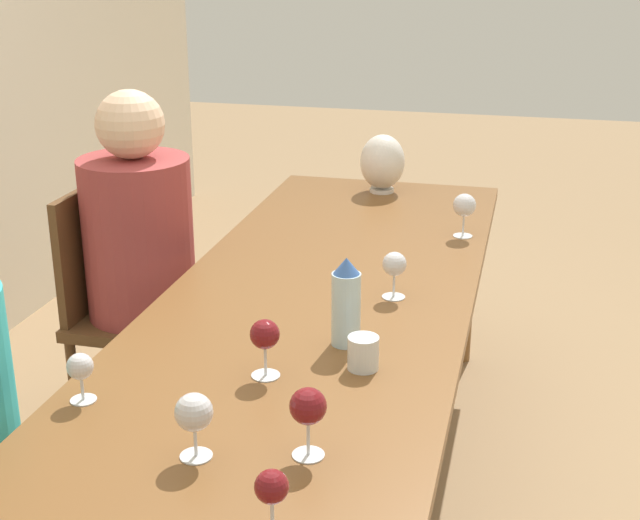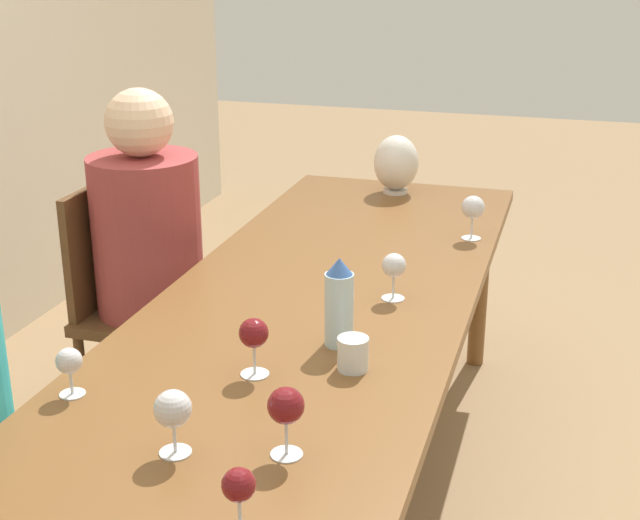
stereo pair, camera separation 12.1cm
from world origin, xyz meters
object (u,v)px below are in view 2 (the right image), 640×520
(water_tumbler, at_px, (353,354))
(wine_glass_0, at_px, (256,335))
(person_far, at_px, (153,258))
(water_bottle, at_px, (339,303))
(wine_glass_3, at_px, (286,407))
(wine_glass_5, at_px, (69,363))
(wine_glass_6, at_px, (239,488))
(wine_glass_4, at_px, (473,208))
(chair_far, at_px, (134,301))
(wine_glass_1, at_px, (394,267))
(vase, at_px, (396,163))
(wine_glass_2, at_px, (173,410))

(water_tumbler, bearing_deg, wine_glass_0, 113.79)
(person_far, bearing_deg, water_bottle, -126.62)
(wine_glass_3, height_order, wine_glass_5, wine_glass_3)
(water_bottle, bearing_deg, person_far, 53.38)
(water_tumbler, distance_m, wine_glass_6, 0.66)
(wine_glass_4, relative_size, chair_far, 0.17)
(water_bottle, distance_m, wine_glass_5, 0.66)
(wine_glass_3, bearing_deg, wine_glass_1, -2.11)
(wine_glass_5, relative_size, person_far, 0.09)
(wine_glass_1, bearing_deg, water_bottle, 168.47)
(vase, bearing_deg, water_bottle, -173.64)
(wine_glass_0, bearing_deg, wine_glass_6, -162.25)
(water_bottle, relative_size, wine_glass_3, 1.56)
(water_tumbler, height_order, vase, vase)
(wine_glass_4, bearing_deg, water_tumbler, 172.36)
(vase, bearing_deg, wine_glass_6, -174.85)
(wine_glass_5, distance_m, wine_glass_6, 0.66)
(water_tumbler, relative_size, wine_glass_2, 0.59)
(water_tumbler, relative_size, wine_glass_0, 0.57)
(vase, relative_size, wine_glass_3, 1.57)
(wine_glass_1, relative_size, wine_glass_5, 1.19)
(vase, bearing_deg, wine_glass_3, -174.27)
(wine_glass_0, bearing_deg, wine_glass_2, 174.02)
(wine_glass_4, xyz_separation_m, chair_far, (-0.31, 1.14, -0.35))
(vase, distance_m, wine_glass_0, 1.65)
(wine_glass_4, bearing_deg, vase, 36.96)
(wine_glass_2, distance_m, wine_glass_5, 0.36)
(wine_glass_2, distance_m, wine_glass_3, 0.22)
(wine_glass_5, bearing_deg, water_bottle, -49.98)
(water_bottle, distance_m, wine_glass_3, 0.53)
(water_bottle, xyz_separation_m, wine_glass_3, (-0.52, -0.04, -0.01))
(wine_glass_6, xyz_separation_m, chair_far, (1.41, 0.97, -0.34))
(person_far, bearing_deg, water_tumbler, -129.45)
(water_tumbler, height_order, chair_far, chair_far)
(water_bottle, distance_m, water_tumbler, 0.16)
(wine_glass_2, distance_m, person_far, 1.39)
(vase, height_order, wine_glass_6, vase)
(chair_far, bearing_deg, wine_glass_6, -145.63)
(water_bottle, height_order, wine_glass_4, water_bottle)
(wine_glass_4, bearing_deg, wine_glass_6, 174.33)
(water_bottle, relative_size, wine_glass_5, 2.03)
(wine_glass_1, bearing_deg, wine_glass_5, 142.89)
(person_far, bearing_deg, wine_glass_2, -151.28)
(vase, relative_size, wine_glass_1, 1.71)
(vase, height_order, wine_glass_3, vase)
(wine_glass_2, height_order, wine_glass_5, wine_glass_2)
(water_bottle, height_order, person_far, person_far)
(wine_glass_4, bearing_deg, person_far, 106.58)
(water_tumbler, xyz_separation_m, chair_far, (0.75, 0.99, -0.28))
(wine_glass_3, bearing_deg, wine_glass_2, 104.80)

